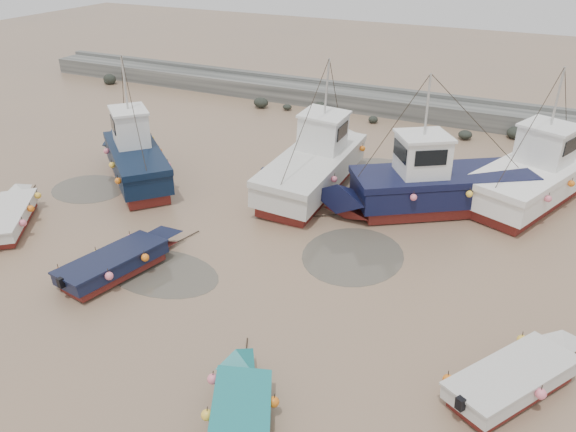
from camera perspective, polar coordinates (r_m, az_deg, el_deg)
name	(u,v)px	position (r m, az deg, el deg)	size (l,w,h in m)	color
ground	(231,276)	(21.24, -5.81, -6.04)	(120.00, 120.00, 0.00)	#8C6D51
seawall	(398,106)	(39.66, 11.15, 10.92)	(60.00, 4.92, 1.50)	gray
puddle_a	(161,272)	(21.84, -12.74, -5.60)	(4.75, 4.75, 0.01)	#4F4A3F
puddle_b	(353,255)	(22.50, 6.61, -3.97)	(3.97, 3.97, 0.01)	#4F4A3F
puddle_c	(89,189)	(29.58, -19.57, 2.63)	(3.75, 3.75, 0.01)	#4F4A3F
puddle_d	(376,182)	(28.93, 8.98, 3.41)	(6.18, 6.18, 0.01)	#4F4A3F
dinghy_0	(11,213)	(27.19, -26.32, 0.29)	(4.43, 5.84, 1.43)	maroon
dinghy_1	(121,259)	(22.02, -16.57, -4.18)	(2.93, 6.32, 1.43)	maroon
dinghy_2	(238,409)	(15.42, -5.08, -18.97)	(3.06, 5.18, 1.43)	maroon
dinghy_3	(522,374)	(17.55, 22.66, -14.62)	(4.02, 5.76, 1.43)	maroon
cabin_boat_0	(134,155)	(29.43, -15.36, 6.03)	(7.98, 7.13, 6.22)	maroon
cabin_boat_1	(316,161)	(27.76, 2.86, 5.56)	(3.36, 11.44, 6.22)	maroon
cabin_boat_2	(429,184)	(25.98, 14.09, 3.13)	(10.05, 7.43, 6.22)	maroon
cabin_boat_3	(536,174)	(28.67, 23.90, 3.93)	(5.94, 10.31, 6.22)	maroon
person	(264,199)	(26.90, -2.45, 1.79)	(0.60, 0.39, 1.64)	#1A2439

